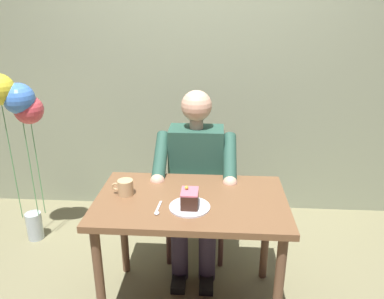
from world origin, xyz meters
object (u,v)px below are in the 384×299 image
at_px(cake_slice, 189,198).
at_px(balloon_display, 17,114).
at_px(dining_table, 191,214).
at_px(coffee_cup, 125,187).
at_px(chair, 197,186).
at_px(dessert_spoon, 158,210).
at_px(seated_person, 196,179).

relative_size(cake_slice, balloon_display, 0.09).
distance_m(dining_table, coffee_cup, 0.40).
bearing_deg(chair, dining_table, 90.00).
height_order(cake_slice, coffee_cup, cake_slice).
xyz_separation_m(cake_slice, dessert_spoon, (0.16, 0.04, -0.05)).
xyz_separation_m(cake_slice, balloon_display, (1.23, -0.68, 0.25)).
bearing_deg(cake_slice, seated_person, -90.44).
xyz_separation_m(dining_table, dessert_spoon, (0.16, 0.14, 0.10)).
relative_size(seated_person, balloon_display, 0.93).
distance_m(coffee_cup, balloon_display, 1.06).
bearing_deg(coffee_cup, seated_person, -131.51).
bearing_deg(balloon_display, coffee_cup, 147.54).
bearing_deg(seated_person, balloon_display, -6.21).
distance_m(seated_person, dessert_spoon, 0.61).
distance_m(dining_table, cake_slice, 0.18).
height_order(seated_person, dessert_spoon, seated_person).
relative_size(cake_slice, dessert_spoon, 0.82).
bearing_deg(dining_table, coffee_cup, -3.34).
distance_m(chair, dessert_spoon, 0.81).
xyz_separation_m(coffee_cup, balloon_display, (0.87, -0.55, 0.26)).
xyz_separation_m(chair, coffee_cup, (0.37, 0.59, 0.27)).
height_order(dining_table, balloon_display, balloon_display).
bearing_deg(dining_table, balloon_display, -24.87).
relative_size(chair, dessert_spoon, 6.19).
xyz_separation_m(dining_table, coffee_cup, (0.37, -0.02, 0.14)).
xyz_separation_m(chair, balloon_display, (1.24, 0.04, 0.53)).
height_order(coffee_cup, dessert_spoon, coffee_cup).
bearing_deg(seated_person, chair, -90.00).
height_order(seated_person, cake_slice, seated_person).
bearing_deg(dining_table, cake_slice, 87.68).
relative_size(dining_table, dessert_spoon, 7.33).
relative_size(chair, cake_slice, 7.58).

